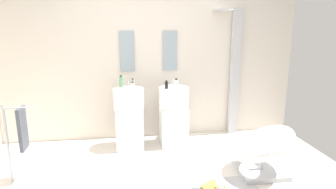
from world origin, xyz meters
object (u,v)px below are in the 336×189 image
(shower_column, at_px, (234,70))
(lounge_chair, at_px, (262,147))
(towel_rack, at_px, (20,131))
(soap_bottle_black, at_px, (166,85))
(soap_bottle_green, at_px, (121,82))
(coffee_mug, at_px, (220,187))
(magazine_ochre, at_px, (213,187))
(soap_bottle_grey, at_px, (133,83))
(pedestal_sink_right, at_px, (174,115))
(soap_bottle_white, at_px, (132,86))
(pedestal_sink_left, at_px, (129,117))
(soap_bottle_clear, at_px, (176,84))

(shower_column, bearing_deg, lounge_chair, -95.50)
(shower_column, xyz_separation_m, towel_rack, (-2.97, -1.15, -0.45))
(soap_bottle_black, relative_size, soap_bottle_green, 0.67)
(coffee_mug, bearing_deg, magazine_ochre, 133.74)
(coffee_mug, height_order, soap_bottle_grey, soap_bottle_grey)
(pedestal_sink_right, height_order, magazine_ochre, pedestal_sink_right)
(coffee_mug, xyz_separation_m, soap_bottle_black, (-0.40, 1.33, 0.89))
(coffee_mug, bearing_deg, lounge_chair, 26.98)
(magazine_ochre, bearing_deg, soap_bottle_grey, 84.87)
(soap_bottle_grey, bearing_deg, towel_rack, -143.86)
(soap_bottle_green, bearing_deg, magazine_ochre, -55.66)
(soap_bottle_white, height_order, soap_bottle_black, soap_bottle_black)
(pedestal_sink_left, height_order, pedestal_sink_right, same)
(soap_bottle_black, relative_size, soap_bottle_grey, 0.97)
(lounge_chair, distance_m, towel_rack, 2.86)
(soap_bottle_grey, height_order, soap_bottle_green, soap_bottle_green)
(towel_rack, bearing_deg, soap_bottle_white, 28.91)
(pedestal_sink_right, xyz_separation_m, soap_bottle_black, (-0.12, -0.08, 0.48))
(lounge_chair, height_order, towel_rack, towel_rack)
(magazine_ochre, height_order, coffee_mug, coffee_mug)
(lounge_chair, distance_m, soap_bottle_black, 1.57)
(pedestal_sink_right, height_order, coffee_mug, pedestal_sink_right)
(lounge_chair, bearing_deg, magazine_ochre, -159.40)
(magazine_ochre, xyz_separation_m, soap_bottle_green, (-0.99, 1.46, 0.96))
(shower_column, height_order, soap_bottle_green, shower_column)
(lounge_chair, relative_size, soap_bottle_white, 8.61)
(coffee_mug, height_order, soap_bottle_clear, soap_bottle_clear)
(shower_column, bearing_deg, pedestal_sink_right, -162.80)
(soap_bottle_black, xyz_separation_m, soap_bottle_grey, (-0.48, 0.21, 0.00))
(pedestal_sink_right, distance_m, lounge_chair, 1.42)
(pedestal_sink_left, xyz_separation_m, shower_column, (1.72, 0.33, 0.61))
(pedestal_sink_left, xyz_separation_m, towel_rack, (-1.25, -0.83, 0.16))
(soap_bottle_black, bearing_deg, magazine_ochre, -74.87)
(lounge_chair, relative_size, magazine_ochre, 4.58)
(soap_bottle_white, relative_size, soap_bottle_grey, 0.96)
(magazine_ochre, xyz_separation_m, soap_bottle_white, (-0.83, 1.24, 0.93))
(towel_rack, bearing_deg, coffee_mug, -14.73)
(shower_column, bearing_deg, pedestal_sink_left, -169.30)
(magazine_ochre, bearing_deg, pedestal_sink_left, 89.46)
(pedestal_sink_right, bearing_deg, shower_column, 17.20)
(shower_column, height_order, soap_bottle_grey, shower_column)
(coffee_mug, bearing_deg, towel_rack, 165.27)
(towel_rack, distance_m, magazine_ochre, 2.28)
(towel_rack, bearing_deg, lounge_chair, -5.12)
(pedestal_sink_right, relative_size, soap_bottle_white, 8.25)
(pedestal_sink_right, relative_size, soap_bottle_grey, 7.93)
(soap_bottle_grey, xyz_separation_m, soap_bottle_clear, (0.61, -0.29, 0.02))
(shower_column, distance_m, soap_bottle_grey, 1.67)
(shower_column, distance_m, soap_bottle_black, 1.25)
(pedestal_sink_right, bearing_deg, soap_bottle_black, -148.09)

